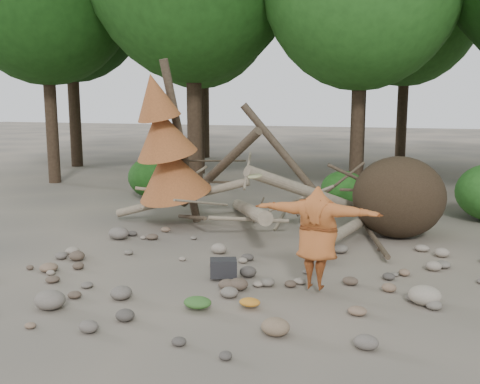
% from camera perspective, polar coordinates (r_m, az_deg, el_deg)
% --- Properties ---
extents(ground, '(120.00, 120.00, 0.00)m').
position_cam_1_polar(ground, '(9.99, -0.13, -9.48)').
color(ground, '#514C44').
rests_on(ground, ground).
extents(deadfall_pile, '(8.55, 5.24, 3.30)m').
position_cam_1_polar(deadfall_pile, '(13.41, 14.05, -0.60)').
color(deadfall_pile, '#332619').
rests_on(deadfall_pile, ground).
extents(dead_conifer, '(2.06, 2.16, 4.35)m').
position_cam_1_polar(dead_conifer, '(13.81, -7.87, 4.75)').
color(dead_conifer, '#4C3F30').
rests_on(dead_conifer, ground).
extents(bush_left, '(1.80, 1.80, 1.44)m').
position_cam_1_polar(bush_left, '(18.44, -9.08, 1.59)').
color(bush_left, '#194612').
rests_on(bush_left, ground).
extents(bush_mid, '(1.40, 1.40, 1.12)m').
position_cam_1_polar(bush_mid, '(17.09, 10.96, 0.36)').
color(bush_mid, '#215919').
rests_on(bush_mid, ground).
extents(frisbee_thrower, '(2.27, 0.95, 2.01)m').
position_cam_1_polar(frisbee_thrower, '(9.25, 8.21, -4.84)').
color(frisbee_thrower, '#A55325').
rests_on(frisbee_thrower, ground).
extents(backpack, '(0.58, 0.49, 0.33)m').
position_cam_1_polar(backpack, '(10.03, -1.78, -8.41)').
color(backpack, black).
rests_on(backpack, ground).
extents(cloth_green, '(0.45, 0.38, 0.17)m').
position_cam_1_polar(cloth_green, '(8.67, -4.55, -11.97)').
color(cloth_green, '#305B24').
rests_on(cloth_green, ground).
extents(cloth_orange, '(0.34, 0.28, 0.12)m').
position_cam_1_polar(cloth_orange, '(8.72, 1.05, -11.98)').
color(cloth_orange, '#B5701F').
rests_on(cloth_orange, ground).
extents(boulder_front_left, '(0.50, 0.45, 0.30)m').
position_cam_1_polar(boulder_front_left, '(9.20, -19.63, -10.79)').
color(boulder_front_left, '#6B6359').
rests_on(boulder_front_left, ground).
extents(boulder_front_right, '(0.41, 0.37, 0.25)m').
position_cam_1_polar(boulder_front_right, '(7.82, 3.81, -14.15)').
color(boulder_front_right, '#7A634C').
rests_on(boulder_front_right, ground).
extents(boulder_mid_right, '(0.53, 0.48, 0.32)m').
position_cam_1_polar(boulder_mid_right, '(9.35, 19.12, -10.37)').
color(boulder_mid_right, gray).
rests_on(boulder_mid_right, ground).
extents(boulder_mid_left, '(0.49, 0.44, 0.30)m').
position_cam_1_polar(boulder_mid_left, '(13.18, -12.81, -4.30)').
color(boulder_mid_left, '#696058').
rests_on(boulder_mid_left, ground).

